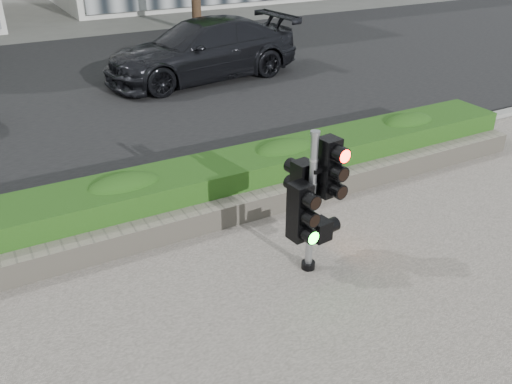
{
  "coord_description": "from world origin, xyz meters",
  "views": [
    {
      "loc": [
        -2.89,
        -4.42,
        4.18
      ],
      "look_at": [
        -0.12,
        0.6,
        1.19
      ],
      "focal_mm": 38.0,
      "sensor_mm": 36.0,
      "label": 1
    }
  ],
  "objects": [
    {
      "name": "curb",
      "position": [
        0.0,
        3.15,
        0.06
      ],
      "size": [
        60.0,
        0.25,
        0.12
      ],
      "primitive_type": "cube",
      "color": "gray",
      "rests_on": "ground"
    },
    {
      "name": "stone_wall",
      "position": [
        0.0,
        1.9,
        0.2
      ],
      "size": [
        12.0,
        0.32,
        0.34
      ],
      "primitive_type": "cube",
      "color": "gray",
      "rests_on": "sidewalk"
    },
    {
      "name": "ground",
      "position": [
        0.0,
        0.0,
        0.0
      ],
      "size": [
        120.0,
        120.0,
        0.0
      ],
      "primitive_type": "plane",
      "color": "#51514C",
      "rests_on": "ground"
    },
    {
      "name": "car_dark",
      "position": [
        3.0,
        9.31,
        0.81
      ],
      "size": [
        5.63,
        2.71,
        1.58
      ],
      "primitive_type": "imported",
      "rotation": [
        0.0,
        0.0,
        -1.48
      ],
      "color": "black",
      "rests_on": "road"
    },
    {
      "name": "road",
      "position": [
        0.0,
        10.0,
        0.01
      ],
      "size": [
        60.0,
        13.0,
        0.02
      ],
      "primitive_type": "cube",
      "color": "black",
      "rests_on": "ground"
    },
    {
      "name": "hedge",
      "position": [
        0.0,
        2.55,
        0.37
      ],
      "size": [
        12.0,
        1.0,
        0.68
      ],
      "primitive_type": "cube",
      "color": "#337624",
      "rests_on": "sidewalk"
    },
    {
      "name": "traffic_signal",
      "position": [
        0.54,
        0.37,
        1.08
      ],
      "size": [
        0.68,
        0.53,
        1.91
      ],
      "rotation": [
        0.0,
        0.0,
        0.12
      ],
      "color": "black",
      "rests_on": "sidewalk"
    }
  ]
}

